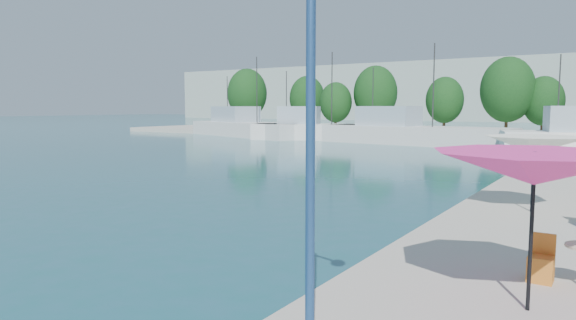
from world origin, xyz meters
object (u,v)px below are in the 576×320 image
Objects in this scene: umbrella_pink at (534,169)px; street_lamp at (329,74)px; umbrella_white at (534,145)px; trawler_02 at (315,130)px; trawler_03 at (409,133)px; trawler_01 at (246,128)px.

umbrella_pink is 0.61× the size of street_lamp.
street_lamp reaches higher than umbrella_white.
street_lamp is (-1.89, -2.94, 1.30)m from umbrella_pink.
trawler_02 is 0.79× the size of trawler_03.
trawler_01 is at bearing 144.21° from street_lamp.
trawler_02 reaches higher than umbrella_pink.
trawler_01 and trawler_03 have the same top height.
trawler_01 is 59.54m from street_lamp.
trawler_01 is 22.38m from trawler_03.
umbrella_pink is at bearing -82.74° from umbrella_white.
trawler_01 reaches higher than umbrella_white.
trawler_03 is 36.75m from umbrella_white.
trawler_01 is 1.04× the size of trawler_03.
umbrella_white is at bearing -57.82° from trawler_03.
trawler_02 is 43.52m from umbrella_white.
umbrella_pink is (16.63, -41.46, 1.72)m from trawler_03.
trawler_02 is at bearing 12.29° from trawler_01.
trawler_02 reaches higher than umbrella_white.
trawler_03 reaches higher than street_lamp.
umbrella_pink is at bearing -76.50° from trawler_02.
trawler_03 is 46.88m from street_lamp.
trawler_03 is (11.41, -0.86, -0.00)m from trawler_02.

